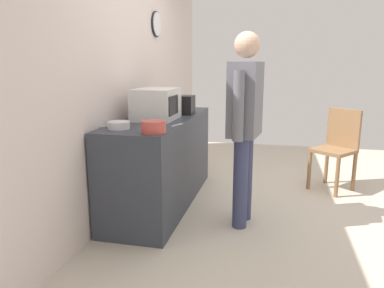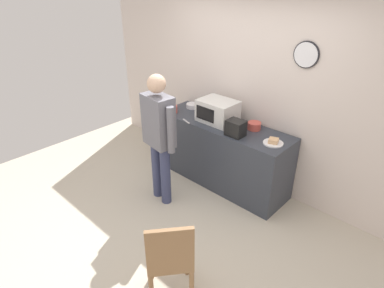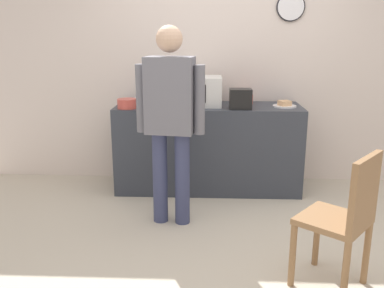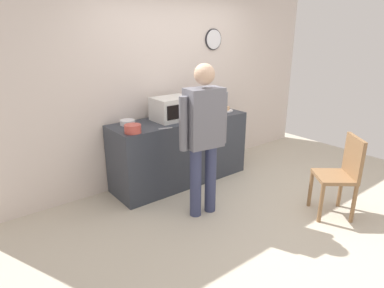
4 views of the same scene
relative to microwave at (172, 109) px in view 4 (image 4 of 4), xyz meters
The scene contains 13 objects.
ground_plane 1.64m from the microwave, 78.15° to the right, with size 6.00×6.00×0.00m, color beige.
back_wall 0.51m from the microwave, 55.08° to the left, with size 5.40×0.13×2.60m.
kitchen_counter 0.62m from the microwave, ahead, with size 1.94×0.62×0.91m, color #333842.
microwave is the anchor object (origin of this frame).
sandwich_plate 0.91m from the microwave, ahead, with size 0.24×0.24×0.07m.
salad_bowl 0.62m from the microwave, 167.20° to the left, with size 0.18×0.18×0.06m, color white.
cereal_bowl 0.53m from the microwave, 14.57° to the left, with size 0.17×0.17×0.10m, color #C64C42.
mixing_bowl 0.74m from the microwave, 163.29° to the right, with size 0.19×0.19×0.10m, color #C64C42.
toaster 0.48m from the microwave, 22.53° to the right, with size 0.22×0.18×0.20m, color black.
fork_utensil 0.45m from the microwave, 136.34° to the right, with size 0.17×0.02×0.01m, color silver.
spoon_utensil 0.58m from the microwave, 150.93° to the left, with size 0.17×0.02×0.01m, color silver.
person_standing 0.91m from the microwave, 102.87° to the right, with size 0.59×0.29×1.71m.
wooden_chair 2.18m from the microwave, 61.68° to the right, with size 0.56×0.56×0.94m.
Camera 4 is at (-2.64, -2.23, 2.00)m, focal length 30.48 mm.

